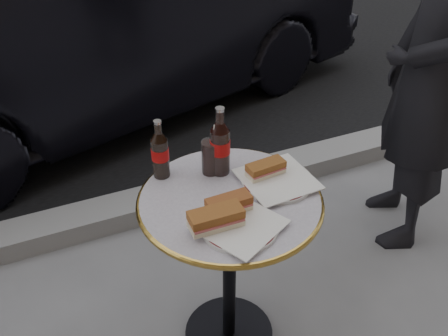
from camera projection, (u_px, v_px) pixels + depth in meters
name	position (u px, v px, depth m)	size (l,w,h in m)	color
ground	(229.00, 335.00, 2.07)	(80.00, 80.00, 0.00)	slate
asphalt_road	(54.00, 2.00, 5.81)	(40.00, 8.00, 0.00)	black
curb	(161.00, 201.00, 2.72)	(40.00, 0.20, 0.12)	gray
bistro_table	(229.00, 274.00, 1.86)	(0.62, 0.62, 0.73)	#BAB2C4
plate_left	(239.00, 226.00, 1.52)	(0.24, 0.24, 0.01)	silver
plate_right	(277.00, 181.00, 1.71)	(0.25, 0.25, 0.01)	silver
sandwich_left_a	(216.00, 219.00, 1.50)	(0.17, 0.08, 0.06)	brown
sandwich_left_b	(229.00, 205.00, 1.56)	(0.14, 0.07, 0.05)	brown
sandwich_right	(266.00, 169.00, 1.72)	(0.14, 0.06, 0.05)	brown
cola_bottle_left	(160.00, 149.00, 1.69)	(0.06, 0.06, 0.22)	black
cola_bottle_right	(220.00, 141.00, 1.70)	(0.07, 0.07, 0.26)	black
cola_glass	(210.00, 157.00, 1.73)	(0.06, 0.06, 0.13)	black
parked_car	(104.00, 24.00, 3.33)	(3.85, 1.33, 1.26)	black
pedestrian	(430.00, 76.00, 2.15)	(0.62, 0.40, 1.70)	black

